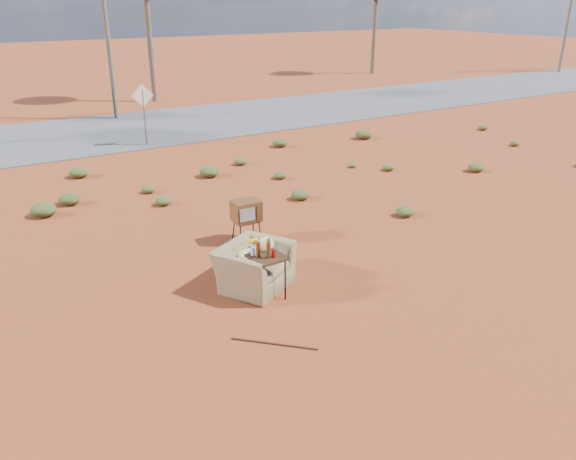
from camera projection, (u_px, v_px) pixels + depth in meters
ground at (288, 294)px, 10.14m from camera, size 140.00×140.00×0.00m
highway at (85, 135)px, 21.89m from camera, size 140.00×7.00×0.04m
armchair at (256, 259)px, 10.29m from camera, size 1.64×1.53×1.11m
tv_unit at (246, 212)px, 12.09m from camera, size 0.61×0.51×0.94m
side_table at (264, 254)px, 9.71m from camera, size 0.59×0.59×1.14m
rusty_bar at (274, 344)px, 8.66m from camera, size 1.01×0.99×0.04m
road_sign at (143, 104)px, 19.70m from camera, size 0.78×0.06×2.19m
utility_pole_center at (105, 19)px, 23.24m from camera, size 1.40×0.20×8.00m
utility_pole_east at (570, 10)px, 38.91m from camera, size 1.40×0.20×8.00m
scrub_patch at (159, 220)px, 13.14m from camera, size 17.49×8.07×0.33m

